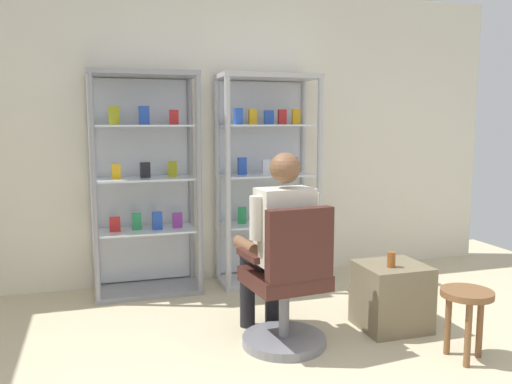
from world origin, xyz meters
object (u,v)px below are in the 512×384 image
(seated_shopkeeper, at_px, (277,238))
(wooden_stool, at_px, (466,305))
(tea_glass, at_px, (391,260))
(office_chair, at_px, (288,290))
(display_cabinet_right, at_px, (266,178))
(storage_crate, at_px, (391,296))
(display_cabinet_left, at_px, (145,182))

(seated_shopkeeper, height_order, wooden_stool, seated_shopkeeper)
(wooden_stool, bearing_deg, tea_glass, 112.46)
(wooden_stool, bearing_deg, office_chair, 154.46)
(display_cabinet_right, xyz_separation_m, storage_crate, (0.50, -1.40, -0.73))
(display_cabinet_right, bearing_deg, office_chair, -102.57)
(tea_glass, distance_m, wooden_stool, 0.59)
(wooden_stool, bearing_deg, display_cabinet_right, 108.54)
(seated_shopkeeper, relative_size, wooden_stool, 2.88)
(seated_shopkeeper, bearing_deg, display_cabinet_right, 75.28)
(display_cabinet_right, distance_m, seated_shopkeeper, 1.42)
(display_cabinet_left, distance_m, wooden_stool, 2.73)
(seated_shopkeeper, relative_size, storage_crate, 2.73)
(display_cabinet_right, height_order, storage_crate, display_cabinet_right)
(tea_glass, bearing_deg, storage_crate, 51.19)
(display_cabinet_right, relative_size, wooden_stool, 4.24)
(storage_crate, distance_m, wooden_stool, 0.62)
(display_cabinet_left, bearing_deg, display_cabinet_right, -0.01)
(office_chair, bearing_deg, display_cabinet_right, 77.43)
(display_cabinet_right, relative_size, tea_glass, 17.36)
(office_chair, relative_size, seated_shopkeeper, 0.74)
(storage_crate, bearing_deg, display_cabinet_left, 138.75)
(storage_crate, bearing_deg, wooden_stool, -74.02)
(display_cabinet_right, distance_m, storage_crate, 1.66)
(storage_crate, height_order, wooden_stool, storage_crate)
(tea_glass, bearing_deg, display_cabinet_right, 107.09)
(office_chair, relative_size, wooden_stool, 2.14)
(wooden_stool, bearing_deg, display_cabinet_left, 131.61)
(storage_crate, xyz_separation_m, wooden_stool, (0.17, -0.59, 0.12))
(seated_shopkeeper, height_order, tea_glass, seated_shopkeeper)
(display_cabinet_left, relative_size, wooden_stool, 4.24)
(seated_shopkeeper, bearing_deg, wooden_stool, -32.16)
(display_cabinet_left, relative_size, seated_shopkeeper, 1.47)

